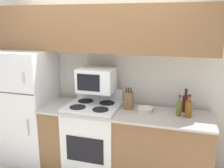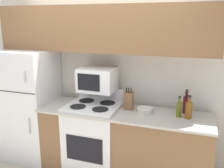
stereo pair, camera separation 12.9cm
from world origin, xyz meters
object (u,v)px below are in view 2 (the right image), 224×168
Objects in this scene: stove at (94,136)px; bowl at (145,110)px; refrigerator at (30,105)px; knife_block at (129,101)px; bottle_wine_red at (186,104)px; bottle_whiskey at (189,109)px; microwave at (97,80)px; bottle_olive_oil at (179,109)px.

stove is 5.59× the size of bowl.
knife_block is (1.49, 0.06, 0.21)m from refrigerator.
stove is 0.82m from bowl.
bottle_wine_red is 1.07× the size of bottle_whiskey.
microwave is (1.06, 0.07, 0.45)m from refrigerator.
microwave is at bearing 175.87° from bottle_olive_oil.
bottle_wine_red is (1.16, 0.20, 0.53)m from stove.
refrigerator is 8.22× the size of bowl.
knife_block is (0.44, -0.01, -0.24)m from microwave.
refrigerator is 2.14m from bottle_olive_oil.
bottle_olive_oil is at bearing -4.13° from microwave.
refrigerator is 1.09m from stove.
bowl is at bearing -6.23° from microwave.
stove is 1.31m from bottle_whiskey.
bowl is 0.76× the size of bottle_olive_oil.
microwave reaches higher than bottle_wine_red.
stove is 3.66× the size of bottle_wine_red.
knife_block is at bearing 173.78° from bottle_olive_oil.
knife_block is at bearing 164.08° from bowl.
knife_block is at bearing 12.75° from stove.
bottle_whiskey is (0.52, -0.01, 0.08)m from bowl.
bottle_wine_red is at bearing 103.41° from bottle_whiskey.
microwave is 1.65× the size of knife_block.
stove reaches higher than bowl.
refrigerator is 2.22m from bottle_wine_red.
microwave is 1.11m from bottle_olive_oil.
refrigerator is at bearing 179.97° from bowl.
refrigerator is at bearing -175.95° from bottle_wine_red.
bottle_wine_red is (0.70, 0.09, 0.00)m from knife_block.
refrigerator reaches higher than bowl.
refrigerator is 1.47× the size of stove.
bottle_olive_oil is at bearing 1.80° from stove.
bottle_wine_red reaches higher than bottle_whiskey.
bottle_olive_oil is (0.64, -0.07, -0.01)m from knife_block.
bottle_whiskey is (2.24, -0.01, 0.20)m from refrigerator.
refrigerator is 2.25m from bottle_whiskey.
bowl is (0.22, -0.06, -0.08)m from knife_block.
stove is 4.23× the size of bottle_olive_oil.
microwave is at bearing 178.91° from knife_block.
bottle_whiskey is at bearing -76.59° from bottle_wine_red.
stove is 2.33× the size of microwave.
bottle_wine_red is at bearing 4.21° from microwave.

